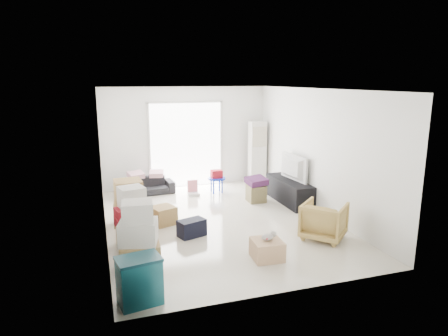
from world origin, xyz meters
TOP-DOWN VIEW (x-y plane):
  - room_shell at (0.00, 0.00)m, footprint 4.98×6.48m
  - sliding_door at (0.00, 2.98)m, footprint 2.10×0.04m
  - ac_tower at (1.95, 2.65)m, footprint 0.45×0.30m
  - tv_console at (2.00, 0.74)m, footprint 0.49×1.64m
  - television at (2.00, 0.74)m, footprint 0.70×1.10m
  - sofa at (-1.21, 2.50)m, footprint 1.50×0.56m
  - pillow_left at (-1.42, 2.51)m, footprint 0.46×0.41m
  - pillow_right at (-0.90, 2.50)m, footprint 0.40×0.34m
  - armchair at (1.58, -1.47)m, footprint 1.00×1.01m
  - storage_bins at (-1.90, -2.66)m, footprint 0.62×0.49m
  - box_stack_a at (-1.80, -1.73)m, footprint 0.65×0.58m
  - box_stack_b at (-1.80, -0.77)m, footprint 0.64×0.58m
  - box_stack_c at (-1.77, 0.42)m, footprint 0.65×0.55m
  - loose_box at (-1.12, 0.19)m, footprint 0.56×0.56m
  - duffel_bag at (-0.72, -0.62)m, footprint 0.57×0.45m
  - ottoman at (1.26, 1.03)m, footprint 0.41×0.41m
  - blanket at (1.26, 1.03)m, footprint 0.48×0.48m
  - kids_table at (0.59, 2.08)m, footprint 0.46×0.46m
  - toy_walker at (-0.05, 2.03)m, footprint 0.29×0.26m
  - wood_crate at (0.24, -1.94)m, footprint 0.51×0.51m
  - plush_bunny at (0.27, -1.93)m, footprint 0.27×0.16m

SIDE VIEW (x-z plane):
  - toy_walker at x=-0.05m, z-range -0.08..0.30m
  - wood_crate at x=0.24m, z-range 0.00..0.32m
  - duffel_bag at x=-0.72m, z-range 0.00..0.32m
  - loose_box at x=-1.12m, z-range 0.00..0.36m
  - ottoman at x=1.26m, z-range 0.00..0.40m
  - tv_console at x=2.00m, z-range 0.00..0.55m
  - sofa at x=-1.21m, z-range 0.00..0.57m
  - storage_bins at x=-1.90m, z-range 0.00..0.65m
  - armchair at x=1.58m, z-range 0.00..0.76m
  - plush_bunny at x=0.27m, z-range 0.31..0.45m
  - kids_table at x=0.59m, z-range 0.12..0.72m
  - box_stack_c at x=-1.77m, z-range -0.01..0.90m
  - box_stack_b at x=-1.80m, z-range -0.07..1.01m
  - blanket at x=1.26m, z-range 0.40..0.54m
  - box_stack_a at x=-1.80m, z-range -0.06..1.05m
  - television at x=2.00m, z-range 0.55..0.69m
  - pillow_right at x=-0.90m, z-range 0.57..0.69m
  - pillow_left at x=-1.42m, z-range 0.57..0.69m
  - ac_tower at x=1.95m, z-range 0.00..1.75m
  - sliding_door at x=0.00m, z-range 0.08..2.41m
  - room_shell at x=0.00m, z-range -0.24..2.94m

